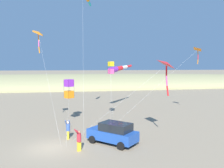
{
  "coord_description": "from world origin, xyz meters",
  "views": [
    {
      "loc": [
        -19.33,
        -1.72,
        6.75
      ],
      "look_at": [
        7.96,
        -6.41,
        4.54
      ],
      "focal_mm": 37.72,
      "sensor_mm": 36.0,
      "label": 1
    }
  ],
  "objects_px": {
    "person_adult_flyer": "(79,139)",
    "kite_box_blue_topmost": "(69,89)",
    "kite_delta_checkered_midright": "(39,34)",
    "kite_delta_yellow_midlevel": "(167,65)",
    "kite_delta_long_streamer_left": "(198,50)",
    "kite_windsock_long_streamer_right": "(118,69)",
    "kite_box_black_fish_shape": "(111,68)",
    "parked_car": "(113,133)",
    "cooler_box": "(99,133)",
    "person_child_green_jacket": "(68,128)"
  },
  "relations": [
    {
      "from": "kite_delta_long_streamer_left",
      "to": "kite_box_black_fish_shape",
      "type": "relative_size",
      "value": 1.88
    },
    {
      "from": "cooler_box",
      "to": "person_adult_flyer",
      "type": "relative_size",
      "value": 0.35
    },
    {
      "from": "kite_delta_long_streamer_left",
      "to": "kite_windsock_long_streamer_right",
      "type": "bearing_deg",
      "value": 53.43
    },
    {
      "from": "parked_car",
      "to": "kite_delta_long_streamer_left",
      "type": "height_order",
      "value": "kite_delta_long_streamer_left"
    },
    {
      "from": "kite_delta_yellow_midlevel",
      "to": "kite_windsock_long_streamer_right",
      "type": "xyz_separation_m",
      "value": [
        16.71,
        1.01,
        -0.57
      ]
    },
    {
      "from": "kite_box_black_fish_shape",
      "to": "kite_box_blue_topmost",
      "type": "height_order",
      "value": "kite_box_black_fish_shape"
    },
    {
      "from": "kite_delta_checkered_midright",
      "to": "kite_box_blue_topmost",
      "type": "xyz_separation_m",
      "value": [
        3.14,
        -2.87,
        -5.88
      ]
    },
    {
      "from": "person_adult_flyer",
      "to": "kite_delta_long_streamer_left",
      "type": "distance_m",
      "value": 21.05
    },
    {
      "from": "person_adult_flyer",
      "to": "person_child_green_jacket",
      "type": "distance_m",
      "value": 3.31
    },
    {
      "from": "kite_windsock_long_streamer_right",
      "to": "kite_box_blue_topmost",
      "type": "bearing_deg",
      "value": 138.29
    },
    {
      "from": "person_child_green_jacket",
      "to": "kite_delta_checkered_midright",
      "type": "distance_m",
      "value": 9.85
    },
    {
      "from": "kite_delta_checkered_midright",
      "to": "kite_delta_long_streamer_left",
      "type": "bearing_deg",
      "value": -76.87
    },
    {
      "from": "kite_box_blue_topmost",
      "to": "kite_delta_checkered_midright",
      "type": "bearing_deg",
      "value": 137.63
    },
    {
      "from": "cooler_box",
      "to": "kite_box_black_fish_shape",
      "type": "distance_m",
      "value": 8.39
    },
    {
      "from": "person_adult_flyer",
      "to": "kite_box_black_fish_shape",
      "type": "bearing_deg",
      "value": -23.97
    },
    {
      "from": "cooler_box",
      "to": "kite_delta_yellow_midlevel",
      "type": "relative_size",
      "value": 0.07
    },
    {
      "from": "person_child_green_jacket",
      "to": "kite_box_blue_topmost",
      "type": "xyz_separation_m",
      "value": [
        6.31,
        -0.05,
        3.02
      ]
    },
    {
      "from": "person_adult_flyer",
      "to": "person_child_green_jacket",
      "type": "height_order",
      "value": "person_child_green_jacket"
    },
    {
      "from": "cooler_box",
      "to": "kite_box_blue_topmost",
      "type": "distance_m",
      "value": 7.29
    },
    {
      "from": "person_adult_flyer",
      "to": "kite_box_black_fish_shape",
      "type": "height_order",
      "value": "kite_box_black_fish_shape"
    },
    {
      "from": "person_child_green_jacket",
      "to": "kite_delta_yellow_midlevel",
      "type": "bearing_deg",
      "value": -102.54
    },
    {
      "from": "kite_delta_yellow_midlevel",
      "to": "kite_delta_checkered_midright",
      "type": "xyz_separation_m",
      "value": [
        5.09,
        11.43,
        3.11
      ]
    },
    {
      "from": "person_adult_flyer",
      "to": "kite_windsock_long_streamer_right",
      "type": "distance_m",
      "value": 19.9
    },
    {
      "from": "kite_windsock_long_streamer_right",
      "to": "person_adult_flyer",
      "type": "bearing_deg",
      "value": 159.48
    },
    {
      "from": "kite_delta_long_streamer_left",
      "to": "kite_delta_checkered_midright",
      "type": "height_order",
      "value": "kite_delta_checkered_midright"
    },
    {
      "from": "kite_delta_yellow_midlevel",
      "to": "kite_delta_checkered_midright",
      "type": "height_order",
      "value": "kite_delta_checkered_midright"
    },
    {
      "from": "kite_delta_long_streamer_left",
      "to": "kite_box_blue_topmost",
      "type": "bearing_deg",
      "value": 95.0
    },
    {
      "from": "kite_box_blue_topmost",
      "to": "kite_windsock_long_streamer_right",
      "type": "xyz_separation_m",
      "value": [
        8.48,
        -7.55,
        2.2
      ]
    },
    {
      "from": "kite_box_blue_topmost",
      "to": "kite_windsock_long_streamer_right",
      "type": "distance_m",
      "value": 11.56
    },
    {
      "from": "parked_car",
      "to": "kite_delta_checkered_midright",
      "type": "bearing_deg",
      "value": 52.69
    },
    {
      "from": "person_adult_flyer",
      "to": "person_child_green_jacket",
      "type": "bearing_deg",
      "value": 15.36
    },
    {
      "from": "kite_box_black_fish_shape",
      "to": "kite_box_blue_topmost",
      "type": "xyz_separation_m",
      "value": [
        0.32,
        4.91,
        -2.44
      ]
    },
    {
      "from": "person_adult_flyer",
      "to": "kite_box_blue_topmost",
      "type": "relative_size",
      "value": 0.2
    },
    {
      "from": "cooler_box",
      "to": "person_child_green_jacket",
      "type": "xyz_separation_m",
      "value": [
        -0.79,
        2.91,
        0.79
      ]
    },
    {
      "from": "person_adult_flyer",
      "to": "kite_delta_long_streamer_left",
      "type": "height_order",
      "value": "kite_delta_long_streamer_left"
    },
    {
      "from": "parked_car",
      "to": "cooler_box",
      "type": "distance_m",
      "value": 2.94
    },
    {
      "from": "person_adult_flyer",
      "to": "kite_delta_checkered_midright",
      "type": "bearing_deg",
      "value": 30.08
    },
    {
      "from": "kite_delta_long_streamer_left",
      "to": "kite_box_black_fish_shape",
      "type": "xyz_separation_m",
      "value": [
        -1.8,
        12.06,
        -2.37
      ]
    },
    {
      "from": "parked_car",
      "to": "cooler_box",
      "type": "xyz_separation_m",
      "value": [
        2.69,
        0.93,
        -0.74
      ]
    },
    {
      "from": "kite_delta_yellow_midlevel",
      "to": "kite_box_black_fish_shape",
      "type": "xyz_separation_m",
      "value": [
        7.91,
        3.65,
        -0.33
      ]
    },
    {
      "from": "kite_delta_long_streamer_left",
      "to": "kite_box_blue_topmost",
      "type": "xyz_separation_m",
      "value": [
        -1.49,
        16.97,
        -4.81
      ]
    },
    {
      "from": "kite_delta_checkered_midright",
      "to": "kite_windsock_long_streamer_right",
      "type": "relative_size",
      "value": 0.67
    },
    {
      "from": "kite_delta_checkered_midright",
      "to": "person_child_green_jacket",
      "type": "bearing_deg",
      "value": -138.47
    },
    {
      "from": "kite_windsock_long_streamer_right",
      "to": "parked_car",
      "type": "bearing_deg",
      "value": 167.31
    },
    {
      "from": "cooler_box",
      "to": "kite_windsock_long_streamer_right",
      "type": "height_order",
      "value": "kite_windsock_long_streamer_right"
    },
    {
      "from": "cooler_box",
      "to": "kite_windsock_long_streamer_right",
      "type": "distance_m",
      "value": 15.94
    },
    {
      "from": "cooler_box",
      "to": "kite_box_black_fish_shape",
      "type": "relative_size",
      "value": 0.09
    },
    {
      "from": "kite_delta_checkered_midright",
      "to": "kite_windsock_long_streamer_right",
      "type": "bearing_deg",
      "value": -41.89
    },
    {
      "from": "person_child_green_jacket",
      "to": "kite_delta_long_streamer_left",
      "type": "height_order",
      "value": "kite_delta_long_streamer_left"
    },
    {
      "from": "cooler_box",
      "to": "person_adult_flyer",
      "type": "xyz_separation_m",
      "value": [
        -3.98,
        2.04,
        0.77
      ]
    }
  ]
}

